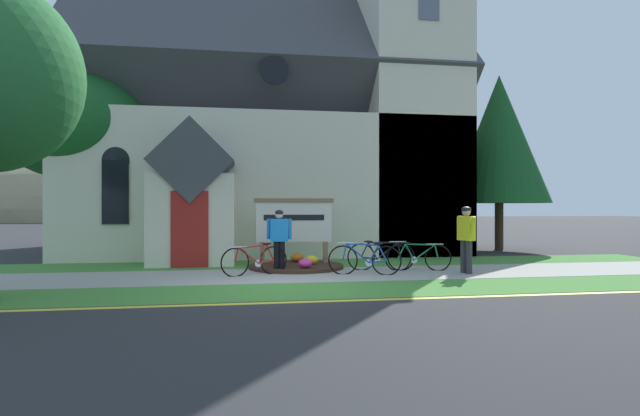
{
  "coord_description": "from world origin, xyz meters",
  "views": [
    {
      "loc": [
        -0.96,
        -10.45,
        1.65
      ],
      "look_at": [
        1.23,
        3.1,
        1.63
      ],
      "focal_mm": 28.1,
      "sensor_mm": 36.0,
      "label": 1
    }
  ],
  "objects_px": {
    "bicycle_blue": "(255,260)",
    "bicycle_white": "(418,257)",
    "church_sign": "(294,222)",
    "bicycle_green": "(381,256)",
    "yard_deciduous_tree": "(74,125)",
    "bicycle_orange": "(365,259)",
    "cyclist_in_green_jersey": "(466,234)",
    "roadside_conifer": "(499,139)",
    "cyclist_in_white_jersey": "(279,236)"
  },
  "relations": [
    {
      "from": "bicycle_blue",
      "to": "bicycle_white",
      "type": "distance_m",
      "value": 4.21
    },
    {
      "from": "church_sign",
      "to": "bicycle_green",
      "type": "height_order",
      "value": "church_sign"
    },
    {
      "from": "bicycle_green",
      "to": "yard_deciduous_tree",
      "type": "bearing_deg",
      "value": 152.32
    },
    {
      "from": "bicycle_orange",
      "to": "cyclist_in_green_jersey",
      "type": "relative_size",
      "value": 1.04
    },
    {
      "from": "church_sign",
      "to": "bicycle_blue",
      "type": "relative_size",
      "value": 1.38
    },
    {
      "from": "bicycle_orange",
      "to": "yard_deciduous_tree",
      "type": "xyz_separation_m",
      "value": [
        -8.37,
        5.51,
        3.94
      ]
    },
    {
      "from": "bicycle_orange",
      "to": "roadside_conifer",
      "type": "xyz_separation_m",
      "value": [
        6.89,
        6.1,
        3.9
      ]
    },
    {
      "from": "roadside_conifer",
      "to": "yard_deciduous_tree",
      "type": "relative_size",
      "value": 1.11
    },
    {
      "from": "cyclist_in_green_jersey",
      "to": "roadside_conifer",
      "type": "height_order",
      "value": "roadside_conifer"
    },
    {
      "from": "cyclist_in_green_jersey",
      "to": "cyclist_in_white_jersey",
      "type": "xyz_separation_m",
      "value": [
        -4.57,
        0.99,
        -0.06
      ]
    },
    {
      "from": "bicycle_green",
      "to": "cyclist_in_green_jersey",
      "type": "xyz_separation_m",
      "value": [
        1.91,
        -0.98,
        0.6
      ]
    },
    {
      "from": "bicycle_green",
      "to": "bicycle_white",
      "type": "bearing_deg",
      "value": -14.83
    },
    {
      "from": "bicycle_blue",
      "to": "roadside_conifer",
      "type": "relative_size",
      "value": 0.24
    },
    {
      "from": "bicycle_orange",
      "to": "cyclist_in_white_jersey",
      "type": "xyz_separation_m",
      "value": [
        -2.03,
        0.79,
        0.54
      ]
    },
    {
      "from": "bicycle_white",
      "to": "cyclist_in_green_jersey",
      "type": "distance_m",
      "value": 1.38
    },
    {
      "from": "church_sign",
      "to": "roadside_conifer",
      "type": "distance_m",
      "value": 9.79
    },
    {
      "from": "bicycle_blue",
      "to": "bicycle_green",
      "type": "height_order",
      "value": "bicycle_blue"
    },
    {
      "from": "bicycle_green",
      "to": "roadside_conifer",
      "type": "bearing_deg",
      "value": 40.29
    },
    {
      "from": "cyclist_in_white_jersey",
      "to": "bicycle_green",
      "type": "bearing_deg",
      "value": -0.03
    },
    {
      "from": "bicycle_orange",
      "to": "bicycle_white",
      "type": "relative_size",
      "value": 1.02
    },
    {
      "from": "bicycle_orange",
      "to": "roadside_conifer",
      "type": "height_order",
      "value": "roadside_conifer"
    },
    {
      "from": "bicycle_blue",
      "to": "yard_deciduous_tree",
      "type": "distance_m",
      "value": 8.66
    },
    {
      "from": "church_sign",
      "to": "cyclist_in_green_jersey",
      "type": "xyz_separation_m",
      "value": [
        4.05,
        -2.29,
        -0.26
      ]
    },
    {
      "from": "bicycle_orange",
      "to": "cyclist_in_white_jersey",
      "type": "height_order",
      "value": "cyclist_in_white_jersey"
    },
    {
      "from": "bicycle_white",
      "to": "roadside_conifer",
      "type": "height_order",
      "value": "roadside_conifer"
    },
    {
      "from": "bicycle_white",
      "to": "cyclist_in_white_jersey",
      "type": "height_order",
      "value": "cyclist_in_white_jersey"
    },
    {
      "from": "bicycle_blue",
      "to": "yard_deciduous_tree",
      "type": "height_order",
      "value": "yard_deciduous_tree"
    },
    {
      "from": "bicycle_white",
      "to": "yard_deciduous_tree",
      "type": "distance_m",
      "value": 11.78
    },
    {
      "from": "church_sign",
      "to": "yard_deciduous_tree",
      "type": "relative_size",
      "value": 0.37
    },
    {
      "from": "church_sign",
      "to": "bicycle_white",
      "type": "relative_size",
      "value": 1.31
    },
    {
      "from": "bicycle_white",
      "to": "cyclist_in_white_jersey",
      "type": "xyz_separation_m",
      "value": [
        -3.58,
        0.25,
        0.56
      ]
    },
    {
      "from": "yard_deciduous_tree",
      "to": "cyclist_in_green_jersey",
      "type": "bearing_deg",
      "value": -27.6
    },
    {
      "from": "bicycle_orange",
      "to": "roadside_conifer",
      "type": "bearing_deg",
      "value": 41.5
    },
    {
      "from": "cyclist_in_white_jersey",
      "to": "roadside_conifer",
      "type": "bearing_deg",
      "value": 30.75
    },
    {
      "from": "bicycle_blue",
      "to": "cyclist_in_white_jersey",
      "type": "xyz_separation_m",
      "value": [
        0.62,
        0.46,
        0.55
      ]
    },
    {
      "from": "church_sign",
      "to": "bicycle_green",
      "type": "relative_size",
      "value": 1.28
    },
    {
      "from": "bicycle_white",
      "to": "cyclist_in_green_jersey",
      "type": "xyz_separation_m",
      "value": [
        0.99,
        -0.74,
        0.62
      ]
    },
    {
      "from": "yard_deciduous_tree",
      "to": "roadside_conifer",
      "type": "bearing_deg",
      "value": 2.22
    },
    {
      "from": "bicycle_white",
      "to": "bicycle_green",
      "type": "distance_m",
      "value": 0.96
    },
    {
      "from": "cyclist_in_white_jersey",
      "to": "yard_deciduous_tree",
      "type": "bearing_deg",
      "value": 143.33
    },
    {
      "from": "yard_deciduous_tree",
      "to": "church_sign",
      "type": "bearing_deg",
      "value": -26.45
    },
    {
      "from": "bicycle_green",
      "to": "yard_deciduous_tree",
      "type": "relative_size",
      "value": 0.29
    },
    {
      "from": "bicycle_green",
      "to": "yard_deciduous_tree",
      "type": "distance_m",
      "value": 10.9
    },
    {
      "from": "bicycle_orange",
      "to": "yard_deciduous_tree",
      "type": "height_order",
      "value": "yard_deciduous_tree"
    },
    {
      "from": "bicycle_orange",
      "to": "bicycle_blue",
      "type": "height_order",
      "value": "bicycle_orange"
    },
    {
      "from": "bicycle_green",
      "to": "roadside_conifer",
      "type": "height_order",
      "value": "roadside_conifer"
    },
    {
      "from": "cyclist_in_green_jersey",
      "to": "yard_deciduous_tree",
      "type": "bearing_deg",
      "value": 152.4
    },
    {
      "from": "bicycle_white",
      "to": "cyclist_in_green_jersey",
      "type": "height_order",
      "value": "cyclist_in_green_jersey"
    },
    {
      "from": "cyclist_in_white_jersey",
      "to": "roadside_conifer",
      "type": "distance_m",
      "value": 10.91
    },
    {
      "from": "bicycle_blue",
      "to": "cyclist_in_white_jersey",
      "type": "relative_size",
      "value": 1.02
    }
  ]
}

